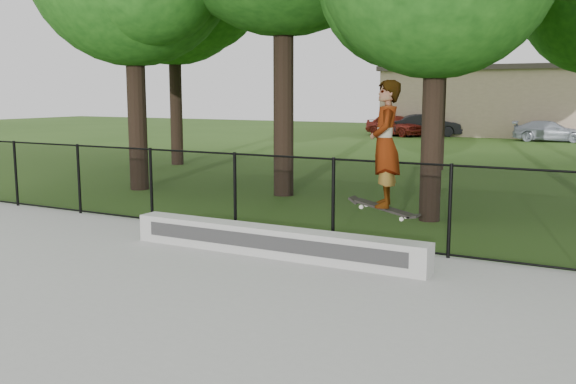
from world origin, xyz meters
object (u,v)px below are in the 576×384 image
at_px(car_a, 395,125).
at_px(car_c, 550,131).
at_px(skater_airborne, 385,146).
at_px(car_b, 427,125).
at_px(grind_ledge, 272,241).

xyz_separation_m(car_a, car_c, (9.01, -0.40, -0.11)).
distance_m(car_a, skater_airborne, 31.43).
relative_size(car_a, car_b, 1.06).
height_order(grind_ledge, car_c, car_c).
xyz_separation_m(grind_ledge, car_a, (-8.19, 29.58, 0.39)).
bearing_deg(car_c, skater_airborne, 176.31).
bearing_deg(car_c, grind_ledge, 172.56).
bearing_deg(car_a, grind_ledge, -140.01).
distance_m(car_b, car_c, 7.20).
bearing_deg(skater_airborne, grind_ledge, 175.32).
height_order(grind_ledge, car_b, car_b).
relative_size(grind_ledge, car_c, 1.45).
bearing_deg(skater_airborne, car_c, 92.12).
xyz_separation_m(grind_ledge, car_c, (0.83, 29.17, 0.27)).
distance_m(grind_ledge, skater_airborne, 2.51).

